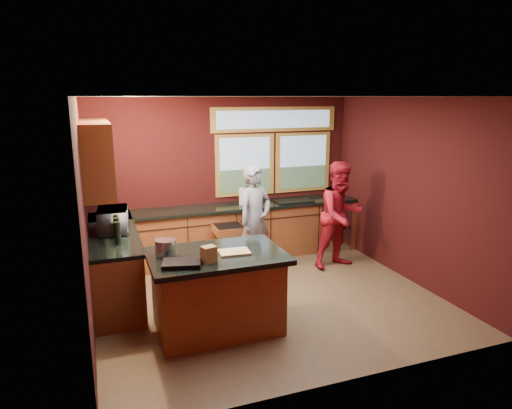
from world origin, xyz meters
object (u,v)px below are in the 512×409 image
person_grey (255,220)px  cutting_board (234,252)px  island (217,291)px  stock_pot (166,247)px  person_red (341,215)px

person_grey → cutting_board: person_grey is taller
island → person_grey: bearing=56.5°
person_grey → cutting_board: (-0.84, -1.63, 0.11)m
stock_pot → cutting_board: bearing=-14.9°
island → person_grey: size_ratio=0.92×
person_red → stock_pot: bearing=-167.9°
person_red → cutting_board: (-2.20, -1.37, 0.10)m
person_red → cutting_board: size_ratio=4.91×
person_grey → cutting_board: bearing=-140.1°
cutting_board → island: bearing=166.0°
island → cutting_board: 0.52m
island → person_grey: person_grey is taller
person_grey → person_red: 1.38m
person_grey → island: bearing=-146.1°
person_grey → cutting_board: size_ratio=4.83×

